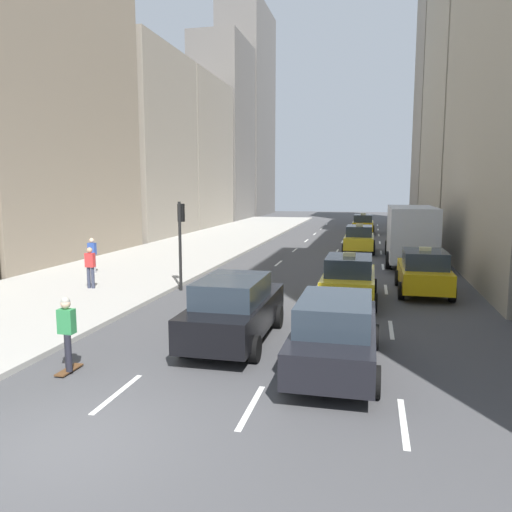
% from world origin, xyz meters
% --- Properties ---
extents(ground_plane, '(160.00, 160.00, 0.00)m').
position_xyz_m(ground_plane, '(0.00, 0.00, 0.00)').
color(ground_plane, '#474749').
extents(sidewalk_left, '(8.00, 66.00, 0.15)m').
position_xyz_m(sidewalk_left, '(-7.00, 27.00, 0.07)').
color(sidewalk_left, '#ADAAA3').
rests_on(sidewalk_left, ground).
extents(lane_markings, '(5.72, 56.00, 0.01)m').
position_xyz_m(lane_markings, '(2.60, 23.00, 0.01)').
color(lane_markings, white).
rests_on(lane_markings, ground).
extents(building_row_left, '(6.00, 74.14, 32.50)m').
position_xyz_m(building_row_left, '(-14.00, 38.93, 12.62)').
color(building_row_left, gray).
rests_on(building_row_left, ground).
extents(building_row_right, '(6.00, 55.52, 36.93)m').
position_xyz_m(building_row_right, '(12.00, 28.14, 14.41)').
color(building_row_right, slate).
rests_on(building_row_right, ground).
extents(taxi_lead, '(2.02, 4.40, 1.87)m').
position_xyz_m(taxi_lead, '(4.00, 11.28, 0.88)').
color(taxi_lead, yellow).
rests_on(taxi_lead, ground).
extents(taxi_second, '(2.02, 4.40, 1.87)m').
position_xyz_m(taxi_second, '(4.00, 25.85, 0.88)').
color(taxi_second, yellow).
rests_on(taxi_second, ground).
extents(taxi_third, '(2.02, 4.40, 1.87)m').
position_xyz_m(taxi_third, '(6.80, 13.55, 0.88)').
color(taxi_third, yellow).
rests_on(taxi_third, ground).
extents(taxi_fourth, '(2.02, 4.40, 1.87)m').
position_xyz_m(taxi_fourth, '(4.00, 39.17, 0.88)').
color(taxi_fourth, yellow).
rests_on(taxi_fourth, ground).
extents(sedan_black_near, '(2.02, 4.94, 1.80)m').
position_xyz_m(sedan_black_near, '(1.20, 5.89, 0.91)').
color(sedan_black_near, black).
rests_on(sedan_black_near, ground).
extents(sedan_silver_behind, '(2.02, 4.97, 1.71)m').
position_xyz_m(sedan_silver_behind, '(4.00, 4.45, 0.87)').
color(sedan_silver_behind, black).
rests_on(sedan_silver_behind, ground).
extents(box_truck, '(2.58, 8.40, 3.15)m').
position_xyz_m(box_truck, '(6.80, 21.60, 1.71)').
color(box_truck, '#262628').
rests_on(box_truck, ground).
extents(skateboarder, '(0.36, 0.80, 1.75)m').
position_xyz_m(skateboarder, '(-1.87, 2.85, 0.96)').
color(skateboarder, brown).
rests_on(skateboarder, ground).
extents(pedestrian_mid_block, '(0.36, 0.22, 1.65)m').
position_xyz_m(pedestrian_mid_block, '(-6.15, 10.86, 1.07)').
color(pedestrian_mid_block, '#383D51').
rests_on(pedestrian_mid_block, sidewalk_left).
extents(pedestrian_far_walking, '(0.36, 0.22, 1.65)m').
position_xyz_m(pedestrian_far_walking, '(-8.08, 14.20, 1.07)').
color(pedestrian_far_walking, gray).
rests_on(pedestrian_far_walking, sidewalk_left).
extents(traffic_light_pole, '(0.24, 0.42, 3.60)m').
position_xyz_m(traffic_light_pole, '(-2.75, 12.04, 2.41)').
color(traffic_light_pole, black).
rests_on(traffic_light_pole, ground).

